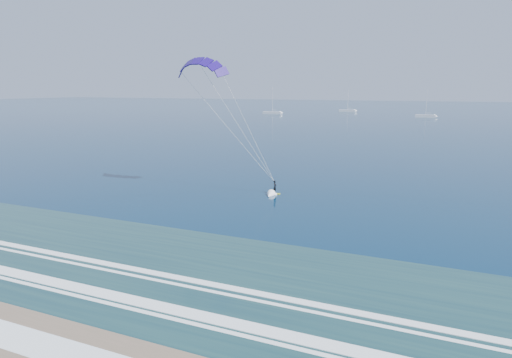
{
  "coord_description": "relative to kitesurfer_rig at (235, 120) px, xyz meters",
  "views": [
    {
      "loc": [
        18.07,
        -15.23,
        12.93
      ],
      "look_at": [
        -1.04,
        27.94,
        3.41
      ],
      "focal_mm": 32.0,
      "sensor_mm": 36.0,
      "label": 1
    }
  ],
  "objects": [
    {
      "name": "kitesurfer_rig",
      "position": [
        0.0,
        0.0,
        0.0
      ],
      "size": [
        14.04,
        5.09,
        17.48
      ],
      "color": "#B5C116",
      "rests_on": "ground"
    },
    {
      "name": "ground",
      "position": [
        6.61,
        -34.21,
        -9.05
      ],
      "size": [
        900.0,
        900.0,
        0.0
      ],
      "primitive_type": "plane",
      "color": "#082F47",
      "rests_on": "ground"
    },
    {
      "name": "sailboat_2",
      "position": [
        11.34,
        163.17,
        -8.36
      ],
      "size": [
        8.47,
        2.4,
        11.78
      ],
      "color": "silver",
      "rests_on": "ground"
    },
    {
      "name": "sailboat_1",
      "position": [
        -29.95,
        194.65,
        -8.36
      ],
      "size": [
        8.9,
        2.4,
        11.98
      ],
      "color": "silver",
      "rests_on": "ground"
    },
    {
      "name": "sailboat_0",
      "position": [
        -59.26,
        160.15,
        -8.36
      ],
      "size": [
        9.64,
        2.4,
        13.11
      ],
      "color": "silver",
      "rests_on": "ground"
    }
  ]
}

